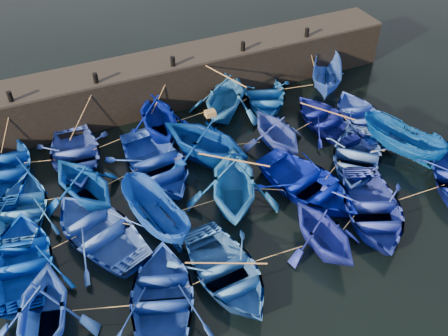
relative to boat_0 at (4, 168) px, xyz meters
name	(u,v)px	position (x,y,z in m)	size (l,w,h in m)	color
ground	(255,226)	(9.13, -7.50, -0.57)	(120.00, 120.00, 0.00)	black
quay_wall	(169,80)	(9.13, 3.00, 0.68)	(26.00, 2.50, 2.50)	black
quay_top	(167,59)	(9.13, 3.00, 1.99)	(26.00, 2.50, 0.12)	black
bollard_0	(10,97)	(1.13, 2.10, 2.30)	(0.24, 0.24, 0.50)	black
bollard_1	(96,78)	(5.13, 2.10, 2.30)	(0.24, 0.24, 0.50)	black
bollard_2	(173,61)	(9.13, 2.10, 2.30)	(0.24, 0.24, 0.50)	black
bollard_3	(243,46)	(13.13, 2.10, 2.30)	(0.24, 0.24, 0.50)	black
bollard_4	(307,32)	(17.13, 2.10, 2.30)	(0.24, 0.24, 0.50)	black
boat_0	(4,168)	(0.00, 0.00, 0.00)	(3.90, 5.46, 1.13)	navy
boat_1	(75,155)	(3.16, -0.37, -0.05)	(3.56, 4.97, 1.03)	#223A96
boat_2	(158,117)	(7.52, 0.18, 0.56)	(3.69, 4.28, 2.25)	#000F88
boat_3	(225,96)	(11.32, 0.39, 0.62)	(3.88, 4.50, 2.37)	#175496
boat_4	(264,94)	(13.81, 0.67, -0.07)	(3.43, 4.80, 1.00)	#124FA7
boat_5	(327,77)	(17.65, 0.33, 0.29)	(1.67, 4.43, 1.71)	#2349B3
boat_6	(23,208)	(0.46, -2.90, -0.10)	(3.22, 4.50, 0.93)	blue
boat_7	(83,182)	(3.08, -3.06, 0.52)	(3.55, 4.12, 2.17)	#063E9B
boat_8	(156,164)	(6.45, -2.61, 0.00)	(3.89, 5.44, 1.13)	#183BB5
boat_9	(205,139)	(8.90, -2.63, 0.68)	(4.08, 4.73, 2.49)	navy
boat_10	(277,130)	(12.49, -3.10, 0.42)	(3.22, 3.73, 1.97)	#2940AE
boat_11	(326,119)	(15.66, -2.71, -0.10)	(3.23, 4.51, 0.94)	navy
boat_12	(362,117)	(17.40, -3.36, -0.07)	(3.44, 4.81, 1.00)	blue
boat_13	(23,259)	(0.10, -5.78, -0.05)	(3.54, 4.95, 1.03)	#002FA8
boat_14	(99,230)	(3.07, -5.50, -0.03)	(3.70, 5.18, 1.07)	blue
boat_15	(155,214)	(5.33, -5.87, 0.26)	(1.61, 4.26, 1.65)	#0C3B9C
boat_16	(233,183)	(8.85, -5.88, 0.67)	(4.04, 4.69, 2.47)	blue
boat_17	(308,185)	(12.13, -6.67, -0.02)	(3.74, 5.23, 1.09)	#000F9D
boat_18	(356,157)	(15.23, -5.91, -0.07)	(3.45, 4.83, 1.00)	#2E52A9
boat_19	(401,141)	(17.62, -6.15, 0.26)	(1.60, 4.26, 1.65)	navy
boat_20	(42,311)	(0.46, -8.81, 0.52)	(3.56, 4.13, 2.18)	blue
boat_21	(163,296)	(4.41, -9.52, -0.06)	(3.51, 4.90, 1.02)	navy
boat_22	(226,272)	(6.88, -9.48, -0.06)	(3.48, 4.87, 1.01)	#2358B0
boat_23	(323,232)	(10.98, -9.60, 0.40)	(3.16, 3.67, 1.93)	navy
boat_24	(372,209)	(13.78, -9.08, -0.03)	(3.67, 5.12, 1.06)	navy
wooden_crate	(210,113)	(9.20, -2.63, 2.05)	(0.47, 0.35, 0.26)	olive
mooring_ropes	(208,143)	(9.10, -2.57, 0.32)	(17.70, 11.65, 2.10)	tan
loose_oars	(257,143)	(10.68, -4.42, 1.16)	(11.03, 11.95, 1.59)	#99724C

